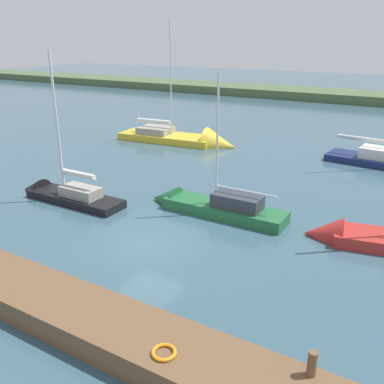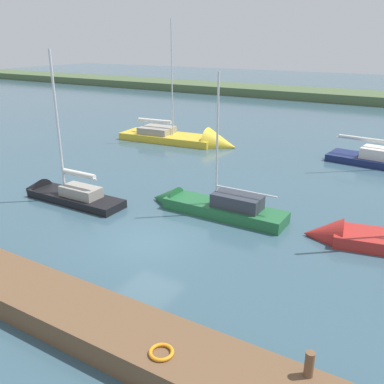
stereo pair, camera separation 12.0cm
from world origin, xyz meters
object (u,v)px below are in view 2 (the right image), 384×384
at_px(sailboat_mid_channel, 189,141).
at_px(sailboat_behind_pier, 209,208).
at_px(life_ring_buoy, 161,352).
at_px(mooring_post_near, 309,364).
at_px(sailboat_far_left, 63,196).

relative_size(sailboat_mid_channel, sailboat_behind_pier, 1.45).
relative_size(life_ring_buoy, sailboat_behind_pier, 0.09).
distance_m(mooring_post_near, sailboat_mid_channel, 26.80).
bearing_deg(sailboat_behind_pier, sailboat_mid_channel, -54.70).
bearing_deg(mooring_post_near, sailboat_behind_pier, -49.92).
height_order(life_ring_buoy, sailboat_behind_pier, sailboat_behind_pier).
bearing_deg(life_ring_buoy, sailboat_mid_channel, -60.38).
xyz_separation_m(mooring_post_near, sailboat_mid_channel, (16.22, -21.31, -0.95)).
height_order(sailboat_far_left, sailboat_behind_pier, sailboat_far_left).
bearing_deg(sailboat_mid_channel, life_ring_buoy, -65.70).
xyz_separation_m(sailboat_mid_channel, sailboat_behind_pier, (-8.52, 12.16, 0.08)).
height_order(mooring_post_near, sailboat_behind_pier, sailboat_behind_pier).
relative_size(life_ring_buoy, sailboat_far_left, 0.08).
xyz_separation_m(life_ring_buoy, sailboat_mid_channel, (12.80, -22.51, -0.66)).
height_order(mooring_post_near, sailboat_far_left, sailboat_far_left).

